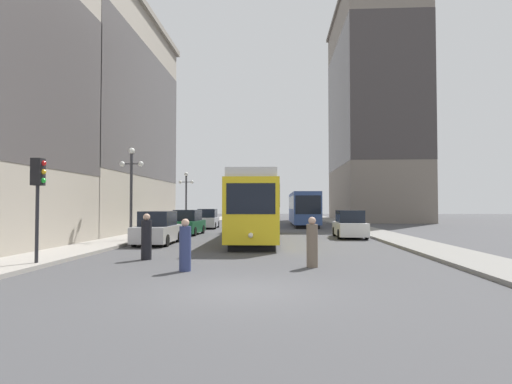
% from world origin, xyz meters
% --- Properties ---
extents(ground_plane, '(200.00, 200.00, 0.00)m').
position_xyz_m(ground_plane, '(0.00, 0.00, 0.00)').
color(ground_plane, '#424244').
extents(sidewalk_left, '(2.61, 120.00, 0.15)m').
position_xyz_m(sidewalk_left, '(-8.30, 40.00, 0.07)').
color(sidewalk_left, gray).
rests_on(sidewalk_left, ground).
extents(sidewalk_right, '(2.61, 120.00, 0.15)m').
position_xyz_m(sidewalk_right, '(8.30, 40.00, 0.07)').
color(sidewalk_right, gray).
rests_on(sidewalk_right, ground).
extents(streetcar, '(2.82, 14.69, 3.89)m').
position_xyz_m(streetcar, '(-0.36, 15.55, 2.10)').
color(streetcar, black).
rests_on(streetcar, ground).
extents(transit_bus, '(2.73, 12.87, 3.45)m').
position_xyz_m(transit_bus, '(3.59, 34.08, 1.95)').
color(transit_bus, black).
rests_on(transit_bus, ground).
extents(parked_car_left_near, '(2.03, 4.51, 1.82)m').
position_xyz_m(parked_car_left_near, '(-5.69, 28.64, 0.84)').
color(parked_car_left_near, black).
rests_on(parked_car_left_near, ground).
extents(parked_car_left_mid, '(1.99, 4.48, 1.82)m').
position_xyz_m(parked_car_left_mid, '(-5.69, 19.97, 0.84)').
color(parked_car_left_mid, black).
rests_on(parked_car_left_mid, ground).
extents(parked_car_right_far, '(1.95, 4.49, 1.82)m').
position_xyz_m(parked_car_right_far, '(5.69, 17.64, 0.84)').
color(parked_car_right_far, black).
rests_on(parked_car_right_far, ground).
extents(parked_car_left_far, '(1.95, 4.44, 1.82)m').
position_xyz_m(parked_car_left_far, '(-5.69, 12.36, 0.84)').
color(parked_car_left_far, black).
rests_on(parked_car_left_far, ground).
extents(pedestrian_crossing_near, '(0.38, 0.38, 1.70)m').
position_xyz_m(pedestrian_crossing_near, '(-2.05, 3.04, 0.79)').
color(pedestrian_crossing_near, navy).
rests_on(pedestrian_crossing_near, ground).
extents(pedestrian_crossing_far, '(0.41, 0.41, 1.81)m').
position_xyz_m(pedestrian_crossing_far, '(-4.22, 5.83, 0.84)').
color(pedestrian_crossing_far, black).
rests_on(pedestrian_crossing_far, ground).
extents(pedestrian_on_sidewalk, '(0.39, 0.39, 1.74)m').
position_xyz_m(pedestrian_on_sidewalk, '(2.15, 4.12, 0.81)').
color(pedestrian_on_sidewalk, '#6B5B4C').
rests_on(pedestrian_on_sidewalk, ground).
extents(traffic_light_near_left, '(0.47, 0.36, 3.63)m').
position_xyz_m(traffic_light_near_left, '(-7.37, 3.64, 2.94)').
color(traffic_light_near_left, '#232328').
rests_on(traffic_light_near_left, sidewalk_left).
extents(lamp_post_left_near, '(1.41, 0.36, 5.36)m').
position_xyz_m(lamp_post_left_near, '(-7.59, 13.47, 3.68)').
color(lamp_post_left_near, '#333338').
rests_on(lamp_post_left_near, sidewalk_left).
extents(lamp_post_left_far, '(1.41, 0.36, 5.08)m').
position_xyz_m(lamp_post_left_far, '(-7.59, 27.97, 3.52)').
color(lamp_post_left_far, '#333338').
rests_on(lamp_post_left_far, sidewalk_left).
extents(building_left_corner, '(11.08, 18.94, 18.16)m').
position_xyz_m(building_left_corner, '(-14.84, 22.89, 9.33)').
color(building_left_corner, '#A89E8E').
rests_on(building_left_corner, ground).
extents(building_right_corner, '(10.77, 22.40, 31.01)m').
position_xyz_m(building_right_corner, '(14.69, 50.95, 15.99)').
color(building_right_corner, slate).
rests_on(building_right_corner, ground).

